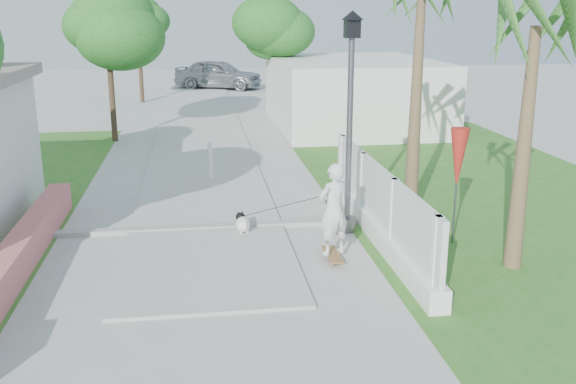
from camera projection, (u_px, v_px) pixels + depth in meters
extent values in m
cube|color=#B7B7B2|center=(200.00, 120.00, 26.79)|extent=(3.20, 36.00, 0.06)
cube|color=#999993|center=(207.00, 227.00, 13.45)|extent=(6.50, 0.25, 0.10)
cube|color=#2C6C22|center=(482.00, 191.00, 16.32)|extent=(8.00, 20.00, 0.01)
cube|color=#DD7171|center=(15.00, 260.00, 11.03)|extent=(0.45, 8.00, 0.60)
cube|color=white|center=(377.00, 229.00, 12.92)|extent=(0.35, 7.00, 0.40)
cube|color=white|center=(378.00, 193.00, 12.71)|extent=(0.10, 7.00, 1.10)
cube|color=white|center=(436.00, 263.00, 9.72)|extent=(0.14, 0.14, 1.50)
cube|color=white|center=(393.00, 218.00, 11.82)|extent=(0.14, 0.14, 1.50)
cube|color=white|center=(363.00, 187.00, 13.91)|extent=(0.14, 0.14, 1.50)
cube|color=white|center=(342.00, 165.00, 15.82)|extent=(0.14, 0.14, 1.50)
cube|color=silver|center=(352.00, 93.00, 25.35)|extent=(6.00, 8.00, 2.60)
cylinder|color=#59595E|center=(347.00, 224.00, 13.34)|extent=(0.36, 0.36, 0.30)
cylinder|color=#59595E|center=(349.00, 137.00, 12.83)|extent=(0.12, 0.12, 4.00)
cube|color=black|center=(352.00, 29.00, 12.26)|extent=(0.28, 0.28, 0.35)
cone|color=black|center=(352.00, 15.00, 12.19)|extent=(0.44, 0.44, 0.18)
cylinder|color=white|center=(211.00, 163.00, 17.16)|extent=(0.12, 0.12, 1.00)
sphere|color=white|center=(210.00, 144.00, 17.02)|extent=(0.14, 0.14, 0.14)
cylinder|color=#59595E|center=(456.00, 195.00, 12.41)|extent=(0.04, 0.04, 2.00)
cone|color=red|center=(458.00, 159.00, 12.22)|extent=(0.36, 0.36, 1.20)
cylinder|color=#4C3826|center=(111.00, 86.00, 22.06)|extent=(0.20, 0.20, 3.85)
ellipsoid|color=#215C1A|center=(108.00, 37.00, 21.61)|extent=(3.40, 3.40, 2.55)
ellipsoid|color=#215C1A|center=(112.00, 26.00, 21.35)|extent=(2.89, 2.89, 2.18)
ellipsoid|color=#215C1A|center=(101.00, 15.00, 21.58)|extent=(2.55, 2.55, 1.90)
cylinder|color=#4C3826|center=(276.00, 77.00, 26.75)|extent=(0.20, 0.20, 3.50)
ellipsoid|color=#215C1A|center=(275.00, 40.00, 26.34)|extent=(3.00, 3.00, 2.25)
ellipsoid|color=#215C1A|center=(281.00, 32.00, 26.08)|extent=(2.55, 2.55, 1.92)
ellipsoid|color=#215C1A|center=(270.00, 23.00, 26.32)|extent=(2.25, 2.25, 1.68)
cylinder|color=#4C3826|center=(140.00, 63.00, 31.61)|extent=(0.20, 0.20, 3.85)
ellipsoid|color=#215C1A|center=(138.00, 29.00, 31.16)|extent=(3.20, 3.20, 2.40)
ellipsoid|color=#215C1A|center=(141.00, 21.00, 30.90)|extent=(2.72, 2.72, 2.05)
ellipsoid|color=#215C1A|center=(133.00, 14.00, 31.13)|extent=(2.40, 2.40, 1.79)
cone|color=brown|center=(416.00, 108.00, 13.91)|extent=(0.32, 0.32, 4.80)
cone|color=brown|center=(523.00, 152.00, 10.96)|extent=(0.32, 0.32, 4.20)
cube|color=olive|center=(333.00, 254.00, 11.84)|extent=(0.60, 0.92, 0.02)
imported|color=silver|center=(333.00, 209.00, 11.60)|extent=(0.74, 0.63, 1.71)
cylinder|color=gray|center=(332.00, 264.00, 11.54)|extent=(0.03, 0.06, 0.06)
cylinder|color=gray|center=(341.00, 264.00, 11.56)|extent=(0.03, 0.06, 0.06)
cylinder|color=gray|center=(325.00, 251.00, 12.15)|extent=(0.03, 0.06, 0.06)
cylinder|color=gray|center=(333.00, 251.00, 12.17)|extent=(0.03, 0.06, 0.06)
ellipsoid|color=white|center=(243.00, 224.00, 13.09)|extent=(0.36, 0.52, 0.30)
sphere|color=black|center=(240.00, 217.00, 13.27)|extent=(0.19, 0.19, 0.19)
sphere|color=white|center=(239.00, 217.00, 13.36)|extent=(0.09, 0.09, 0.09)
cone|color=black|center=(238.00, 213.00, 13.24)|extent=(0.06, 0.06, 0.07)
cone|color=black|center=(242.00, 212.00, 13.26)|extent=(0.06, 0.06, 0.07)
cylinder|color=white|center=(239.00, 230.00, 13.22)|extent=(0.04, 0.04, 0.14)
cylinder|color=white|center=(245.00, 230.00, 13.26)|extent=(0.04, 0.04, 0.14)
cylinder|color=white|center=(241.00, 234.00, 13.01)|extent=(0.04, 0.04, 0.14)
cylinder|color=white|center=(248.00, 233.00, 13.05)|extent=(0.04, 0.04, 0.14)
cylinder|color=white|center=(246.00, 224.00, 12.86)|extent=(0.05, 0.12, 0.12)
imported|color=#A2A5AA|center=(218.00, 74.00, 37.32)|extent=(5.41, 3.76, 1.71)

